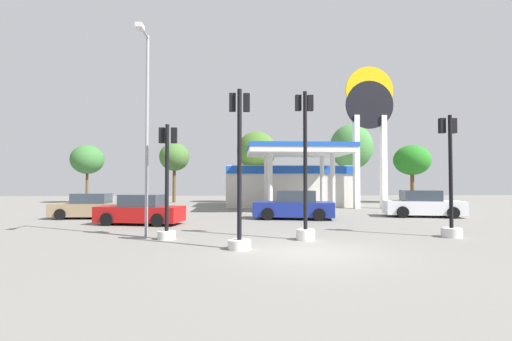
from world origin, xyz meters
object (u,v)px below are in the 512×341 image
(car_3, at_px, (89,207))
(tree_1, at_px, (174,157))
(car_1, at_px, (423,205))
(tree_2, at_px, (257,151))
(traffic_signal_0, at_px, (167,193))
(traffic_signal_1, at_px, (450,196))
(traffic_signal_2, at_px, (305,186))
(car_0, at_px, (294,206))
(tree_3, at_px, (351,147))
(corner_streetlamp, at_px, (146,116))
(traffic_signal_3, at_px, (239,189))
(tree_0, at_px, (87,160))
(car_2, at_px, (141,211))
(tree_4, at_px, (412,160))
(station_pole_sign, at_px, (370,119))

(car_3, relative_size, tree_1, 0.66)
(car_1, bearing_deg, tree_2, 120.43)
(traffic_signal_0, distance_m, traffic_signal_1, 10.59)
(traffic_signal_0, relative_size, traffic_signal_2, 0.78)
(car_0, height_order, car_1, car_0)
(car_1, xyz_separation_m, traffic_signal_2, (-8.60, -8.37, 1.22))
(car_1, relative_size, traffic_signal_0, 1.12)
(car_3, height_order, tree_3, tree_3)
(car_0, distance_m, tree_3, 18.17)
(tree_3, bearing_deg, car_0, -117.60)
(traffic_signal_1, xyz_separation_m, tree_1, (-14.25, 24.53, 3.00))
(tree_2, distance_m, corner_streetlamp, 23.55)
(traffic_signal_3, bearing_deg, tree_0, 119.36)
(car_1, height_order, car_2, car_1)
(traffic_signal_1, distance_m, tree_2, 24.38)
(traffic_signal_1, bearing_deg, car_1, 69.49)
(traffic_signal_0, relative_size, traffic_signal_1, 0.91)
(car_0, bearing_deg, car_1, 6.30)
(car_0, distance_m, traffic_signal_1, 8.66)
(tree_1, xyz_separation_m, tree_3, (17.57, -1.83, 0.94))
(traffic_signal_3, height_order, tree_0, tree_0)
(traffic_signal_1, bearing_deg, tree_0, 133.44)
(car_1, bearing_deg, tree_4, 66.34)
(traffic_signal_0, bearing_deg, traffic_signal_2, -4.99)
(tree_0, bearing_deg, tree_2, -1.61)
(tree_1, relative_size, tree_2, 0.85)
(car_0, bearing_deg, car_2, -164.26)
(car_1, distance_m, tree_2, 18.33)
(station_pole_sign, bearing_deg, traffic_signal_2, -117.45)
(tree_2, distance_m, tree_4, 15.38)
(car_0, xyz_separation_m, traffic_signal_1, (4.80, -7.15, 0.83))
(station_pole_sign, relative_size, corner_streetlamp, 1.45)
(car_0, relative_size, tree_4, 0.83)
(traffic_signal_2, bearing_deg, car_3, 141.76)
(traffic_signal_2, distance_m, tree_2, 23.93)
(car_1, relative_size, tree_4, 0.82)
(station_pole_sign, xyz_separation_m, tree_4, (6.93, 7.40, -2.78))
(traffic_signal_1, height_order, tree_3, tree_3)
(car_0, relative_size, tree_0, 0.83)
(traffic_signal_1, bearing_deg, car_0, 123.88)
(traffic_signal_0, height_order, tree_0, tree_0)
(traffic_signal_3, bearing_deg, car_0, 70.99)
(tree_2, bearing_deg, corner_streetlamp, -103.39)
(traffic_signal_3, relative_size, corner_streetlamp, 0.65)
(traffic_signal_1, height_order, corner_streetlamp, corner_streetlamp)
(traffic_signal_0, relative_size, tree_1, 0.69)
(car_2, distance_m, corner_streetlamp, 6.06)
(corner_streetlamp, bearing_deg, car_3, 122.65)
(tree_1, bearing_deg, tree_0, -175.17)
(car_3, relative_size, tree_0, 0.70)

